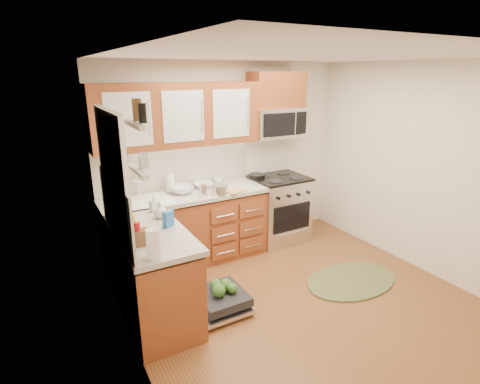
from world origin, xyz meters
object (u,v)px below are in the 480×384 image
upper_cabinets (178,115)px  cutting_board (235,191)px  sink (145,211)px  skillet (257,176)px  stock_pot (220,190)px  microwave (276,123)px  bowl_b (182,190)px  paper_towel_roll (154,244)px  rug (351,280)px  cup (218,181)px  dishwasher (218,301)px  bowl_a (203,185)px  range (279,209)px

upper_cabinets → cutting_board: 1.16m
sink → skillet: (1.65, 0.17, 0.17)m
stock_pot → cutting_board: (0.22, 0.00, -0.05)m
microwave → bowl_b: size_ratio=2.60×
paper_towel_roll → upper_cabinets: bearing=62.3°
upper_cabinets → bowl_b: (-0.03, -0.08, -0.90)m
rug → sink: bearing=145.3°
bowl_b → microwave: bearing=2.3°
microwave → skillet: 0.78m
stock_pot → cup: (0.18, 0.43, -0.02)m
dishwasher → paper_towel_roll: bearing=-155.5°
paper_towel_roll → bowl_a: (1.14, 1.61, -0.10)m
skillet → bowl_a: (-0.82, -0.00, -0.02)m
rug → stock_pot: size_ratio=5.85×
paper_towel_roll → cup: size_ratio=2.41×
upper_cabinets → cup: size_ratio=19.05×
rug → cup: cup is taller
paper_towel_roll → bowl_b: bearing=61.8°
dishwasher → rug: size_ratio=0.60×
range → bowl_b: bearing=177.5°
skillet → cup: 0.59m
cutting_board → cup: (-0.04, 0.43, 0.03)m
microwave → skillet: bearing=172.1°
bowl_a → sink: bearing=-168.6°
microwave → bowl_b: bearing=-177.7°
upper_cabinets → dishwasher: size_ratio=2.93×
microwave → dishwasher: (-1.54, -1.25, -1.60)m
upper_cabinets → range: size_ratio=2.16×
microwave → skillet: microwave is taller
range → stock_pot: 1.18m
sink → cup: size_ratio=5.76×
upper_cabinets → cup: (0.54, 0.07, -0.91)m
microwave → paper_towel_roll: (-2.24, -1.57, -0.65)m
upper_cabinets → cutting_board: upper_cabinets is taller
skillet → cutting_board: bearing=-145.9°
skillet → cutting_board: 0.66m
microwave → rug: (0.09, -1.53, -1.69)m
dishwasher → stock_pot: size_ratio=3.49×
upper_cabinets → sink: (-0.52, -0.16, -1.07)m
range → dishwasher: bearing=-143.7°
range → rug: size_ratio=0.81×
bowl_a → bowl_b: bowl_b is taller
dishwasher → bowl_b: bowl_b is taller
skillet → stock_pot: size_ratio=1.15×
dishwasher → cutting_board: 1.43m
range → skillet: skillet is taller
cup → range: bearing=-14.3°
skillet → cup: size_ratio=2.15×
microwave → cutting_board: bearing=-158.2°
skillet → cutting_board: size_ratio=0.84×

